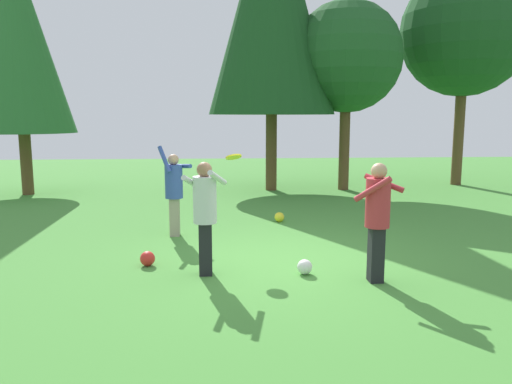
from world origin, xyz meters
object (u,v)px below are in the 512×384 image
at_px(tree_right, 347,57).
at_px(tree_far_left, 18,40).
at_px(person_catcher, 377,212).
at_px(ball_white, 305,267).
at_px(ball_red, 148,259).
at_px(tree_far_right, 465,33).
at_px(frisbee, 234,157).
at_px(ball_yellow, 279,217).
at_px(person_bystander, 205,209).
at_px(person_thrower, 174,188).

relative_size(tree_right, tree_far_left, 0.82).
height_order(person_catcher, ball_white, person_catcher).
relative_size(ball_red, tree_right, 0.04).
relative_size(ball_red, tree_far_right, 0.03).
bearing_deg(frisbee, tree_far_left, 131.05).
distance_m(tree_far_right, tree_far_left, 13.91).
relative_size(frisbee, ball_white, 1.57).
bearing_deg(frisbee, ball_red, -154.55).
xyz_separation_m(ball_red, tree_far_left, (-4.63, 7.54, 4.37)).
xyz_separation_m(ball_red, tree_far_right, (9.21, 8.75, 4.93)).
distance_m(frisbee, tree_far_right, 11.77).
relative_size(ball_yellow, tree_far_right, 0.03).
xyz_separation_m(person_catcher, tree_far_right, (5.90, 9.72, 4.05)).
bearing_deg(ball_red, ball_yellow, 51.78).
height_order(person_bystander, tree_far_right, tree_far_right).
xyz_separation_m(frisbee, ball_white, (1.01, -1.24, -1.53)).
bearing_deg(tree_far_right, tree_right, -167.98).
bearing_deg(person_catcher, ball_white, 17.60).
height_order(person_thrower, ball_red, person_thrower).
bearing_deg(tree_right, ball_yellow, -118.80).
relative_size(frisbee, ball_yellow, 1.61).
xyz_separation_m(person_catcher, ball_red, (-3.31, 0.97, -0.88)).
height_order(ball_yellow, tree_far_right, tree_far_right).
height_order(tree_far_right, tree_right, tree_far_right).
height_order(person_bystander, tree_right, tree_right).
relative_size(frisbee, tree_right, 0.06).
xyz_separation_m(person_thrower, person_bystander, (0.67, -2.45, 0.04)).
bearing_deg(tree_right, ball_red, -122.75).
distance_m(person_bystander, frisbee, 1.39).
xyz_separation_m(frisbee, tree_far_left, (-6.00, 6.89, 2.84)).
relative_size(person_catcher, tree_right, 0.29).
bearing_deg(person_bystander, tree_far_right, -20.42).
xyz_separation_m(person_thrower, tree_right, (4.81, 5.89, 3.17)).
xyz_separation_m(person_catcher, tree_far_left, (-7.94, 8.51, 3.49)).
height_order(ball_white, tree_far_left, tree_far_left).
bearing_deg(tree_far_right, frisbee, -134.10).
xyz_separation_m(person_catcher, ball_yellow, (-0.88, 4.06, -0.89)).
relative_size(person_thrower, ball_yellow, 8.13).
xyz_separation_m(ball_red, ball_white, (2.37, -0.59, -0.00)).
xyz_separation_m(person_thrower, tree_far_right, (8.97, 6.78, 4.10)).
relative_size(person_catcher, ball_red, 7.23).
relative_size(frisbee, tree_far_left, 0.05).
height_order(ball_red, tree_far_right, tree_far_right).
xyz_separation_m(ball_white, tree_far_right, (6.84, 9.33, 4.93)).
xyz_separation_m(person_bystander, tree_right, (4.14, 8.35, 3.13)).
bearing_deg(person_thrower, tree_far_right, 86.66).
bearing_deg(person_catcher, tree_far_right, -81.46).
height_order(ball_yellow, tree_right, tree_right).
bearing_deg(person_catcher, frisbee, -0.00).
distance_m(person_thrower, person_catcher, 4.25).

